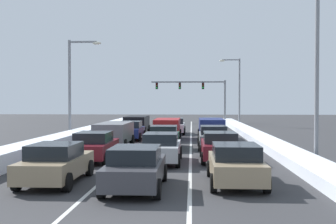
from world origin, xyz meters
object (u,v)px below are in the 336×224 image
sedan_silver_center_lane_second (161,148)px  sedan_maroon_left_lane_second (94,146)px  sedan_navy_left_lane_fourth (131,130)px  sedan_tan_right_lane_nearest (235,164)px  sedan_gray_right_lane_third (213,137)px  sedan_charcoal_center_lane_nearest (136,168)px  suv_red_center_lane_fourth (167,127)px  sedan_black_right_lane_fifth (211,125)px  sedan_green_center_lane_third (164,137)px  traffic_light_gantry (199,90)px  street_lamp_left_mid (74,80)px  street_lamp_right_near (311,53)px  suv_black_left_lane_fifth (137,123)px  suv_navy_right_lane_fourth (211,127)px  sedan_white_center_lane_fifth (175,126)px  sedan_maroon_right_lane_second (220,146)px  sedan_tan_left_lane_nearest (56,163)px  suv_gray_left_lane_third (114,133)px  street_lamp_right_mid (237,86)px

sedan_silver_center_lane_second → sedan_maroon_left_lane_second: (-3.53, 0.53, 0.00)m
sedan_navy_left_lane_fourth → sedan_tan_right_lane_nearest: bearing=-70.0°
sedan_tan_right_lane_nearest → sedan_silver_center_lane_second: (-3.16, 5.31, 0.00)m
sedan_gray_right_lane_third → sedan_navy_left_lane_fourth: bearing=135.8°
sedan_charcoal_center_lane_nearest → sedan_maroon_left_lane_second: size_ratio=1.00×
suv_red_center_lane_fourth → sedan_black_right_lane_fifth: bearing=61.6°
sedan_maroon_left_lane_second → sedan_green_center_lane_third: bearing=61.3°
traffic_light_gantry → sedan_maroon_left_lane_second: bearing=-98.5°
sedan_green_center_lane_third → street_lamp_left_mid: (-7.51, 5.41, 4.00)m
suv_red_center_lane_fourth → sedan_maroon_left_lane_second: size_ratio=1.09×
street_lamp_right_near → suv_black_left_lane_fifth: bearing=121.9°
suv_navy_right_lane_fourth → sedan_white_center_lane_fifth: (-3.22, 5.29, -0.25)m
sedan_gray_right_lane_third → sedan_maroon_left_lane_second: same height
sedan_maroon_right_lane_second → sedan_tan_left_lane_nearest: bearing=-136.4°
sedan_navy_left_lane_fourth → suv_black_left_lane_fifth: bearing=93.1°
sedan_navy_left_lane_fourth → street_lamp_right_near: (11.01, -11.69, 4.82)m
sedan_tan_right_lane_nearest → traffic_light_gantry: size_ratio=0.41×
suv_black_left_lane_fifth → sedan_charcoal_center_lane_nearest: bearing=-82.6°
sedan_maroon_right_lane_second → suv_black_left_lane_fifth: 19.61m
sedan_maroon_left_lane_second → suv_gray_left_lane_third: 6.16m
suv_gray_left_lane_third → traffic_light_gantry: bearing=79.8°
sedan_silver_center_lane_second → sedan_maroon_right_lane_second: bearing=15.4°
sedan_maroon_right_lane_second → sedan_maroon_left_lane_second: (-6.51, -0.29, 0.00)m
sedan_gray_right_lane_third → sedan_white_center_lane_fifth: (-3.03, 12.36, 0.00)m
suv_navy_right_lane_fourth → suv_black_left_lane_fifth: size_ratio=1.00×
sedan_maroon_left_lane_second → street_lamp_right_mid: street_lamp_right_mid is taller
sedan_charcoal_center_lane_nearest → suv_gray_left_lane_third: suv_gray_left_lane_third is taller
traffic_light_gantry → sedan_tan_left_lane_nearest: bearing=-97.5°
sedan_black_right_lane_fifth → street_lamp_left_mid: street_lamp_left_mid is taller
sedan_navy_left_lane_fourth → street_lamp_right_near: 16.76m
street_lamp_right_near → suv_red_center_lane_fourth: bearing=123.6°
sedan_tan_right_lane_nearest → sedan_silver_center_lane_second: same height
sedan_charcoal_center_lane_nearest → sedan_green_center_lane_third: (0.17, 12.88, 0.00)m
sedan_silver_center_lane_second → street_lamp_left_mid: street_lamp_left_mid is taller
suv_red_center_lane_fourth → sedan_tan_left_lane_nearest: size_ratio=1.09×
sedan_black_right_lane_fifth → sedan_white_center_lane_fifth: (-3.51, -1.38, 0.00)m
street_lamp_right_near → street_lamp_right_mid: bearing=90.7°
suv_red_center_lane_fourth → street_lamp_right_near: 15.27m
sedan_white_center_lane_fifth → sedan_tan_left_lane_nearest: (-3.50, -24.34, 0.00)m
sedan_green_center_lane_third → sedan_maroon_left_lane_second: size_ratio=1.00×
sedan_charcoal_center_lane_nearest → sedan_tan_left_lane_nearest: (-3.16, 0.96, 0.00)m
sedan_black_right_lane_fifth → suv_gray_left_lane_third: (-7.04, -13.59, 0.25)m
sedan_charcoal_center_lane_nearest → suv_red_center_lane_fourth: suv_red_center_lane_fourth is taller
sedan_green_center_lane_third → sedan_maroon_right_lane_second: bearing=-60.1°
sedan_gray_right_lane_third → sedan_tan_left_lane_nearest: same height
sedan_maroon_left_lane_second → suv_black_left_lane_fifth: suv_black_left_lane_fifth is taller
suv_navy_right_lane_fourth → suv_gray_left_lane_third: 9.67m
sedan_gray_right_lane_third → sedan_tan_right_lane_nearest: bearing=-88.9°
sedan_green_center_lane_third → sedan_maroon_left_lane_second: 6.79m
sedan_white_center_lane_fifth → street_lamp_left_mid: size_ratio=0.57×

